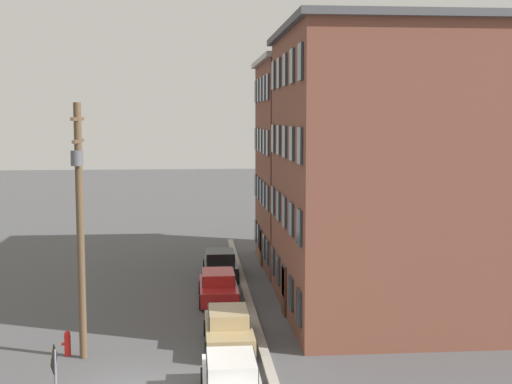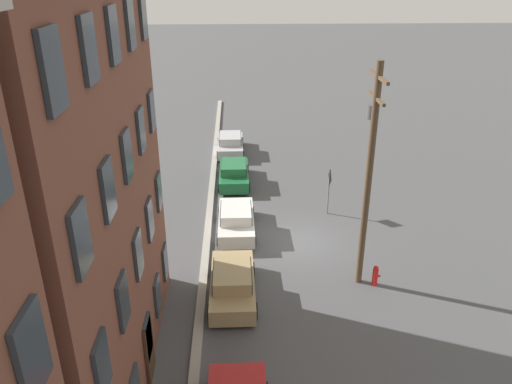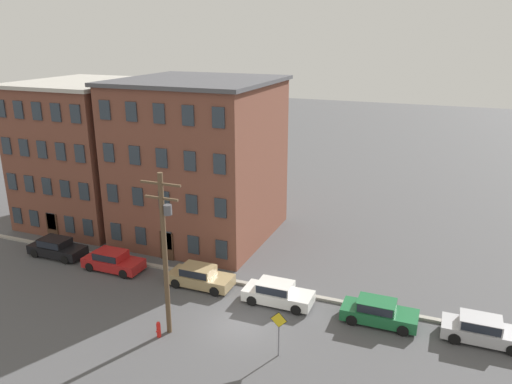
# 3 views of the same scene
# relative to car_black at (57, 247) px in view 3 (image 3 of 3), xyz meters

# --- Properties ---
(ground_plane) EXTENTS (200.00, 200.00, 0.00)m
(ground_plane) POSITION_rel_car_black_xyz_m (16.83, -3.36, -0.75)
(ground_plane) COLOR #4C4C4F
(kerb_strip) EXTENTS (56.00, 0.36, 0.16)m
(kerb_strip) POSITION_rel_car_black_xyz_m (16.83, 1.14, -0.67)
(kerb_strip) COLOR #9E998E
(kerb_strip) RESTS_ON ground_plane
(apartment_corner) EXTENTS (9.77, 11.09, 12.42)m
(apartment_corner) POSITION_rel_car_black_xyz_m (-2.77, 7.92, 5.48)
(apartment_corner) COLOR brown
(apartment_corner) RESTS_ON ground_plane
(apartment_midblock) EXTENTS (11.85, 11.84, 12.93)m
(apartment_midblock) POSITION_rel_car_black_xyz_m (8.19, 8.30, 5.73)
(apartment_midblock) COLOR brown
(apartment_midblock) RESTS_ON ground_plane
(car_black) EXTENTS (4.40, 1.92, 1.43)m
(car_black) POSITION_rel_car_black_xyz_m (0.00, 0.00, 0.00)
(car_black) COLOR black
(car_black) RESTS_ON ground_plane
(car_red) EXTENTS (4.40, 1.92, 1.43)m
(car_red) POSITION_rel_car_black_xyz_m (5.39, -0.31, 0.00)
(car_red) COLOR #B21E1E
(car_red) RESTS_ON ground_plane
(car_tan) EXTENTS (4.40, 1.92, 1.43)m
(car_tan) POSITION_rel_car_black_xyz_m (12.39, -0.15, 0.00)
(car_tan) COLOR tan
(car_tan) RESTS_ON ground_plane
(car_white) EXTENTS (4.40, 1.92, 1.43)m
(car_white) POSITION_rel_car_black_xyz_m (17.98, -0.34, 0.00)
(car_white) COLOR silver
(car_white) RESTS_ON ground_plane
(car_green) EXTENTS (4.40, 1.92, 1.43)m
(car_green) POSITION_rel_car_black_xyz_m (24.27, -0.23, 0.00)
(car_green) COLOR #1E6638
(car_green) RESTS_ON ground_plane
(car_silver) EXTENTS (4.40, 1.92, 1.43)m
(car_silver) POSITION_rel_car_black_xyz_m (29.90, 0.01, 0.00)
(car_silver) COLOR #B7B7BC
(car_silver) RESTS_ON ground_plane
(caution_sign) EXTENTS (0.93, 0.08, 2.66)m
(caution_sign) POSITION_rel_car_black_xyz_m (19.84, -5.42, 1.02)
(caution_sign) COLOR slate
(caution_sign) RESTS_ON ground_plane
(utility_pole) EXTENTS (2.40, 0.44, 9.51)m
(utility_pole) POSITION_rel_car_black_xyz_m (13.34, -5.64, 4.59)
(utility_pole) COLOR brown
(utility_pole) RESTS_ON ground_plane
(fire_hydrant) EXTENTS (0.24, 0.34, 0.96)m
(fire_hydrant) POSITION_rel_car_black_xyz_m (13.00, -6.28, -0.27)
(fire_hydrant) COLOR red
(fire_hydrant) RESTS_ON ground_plane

